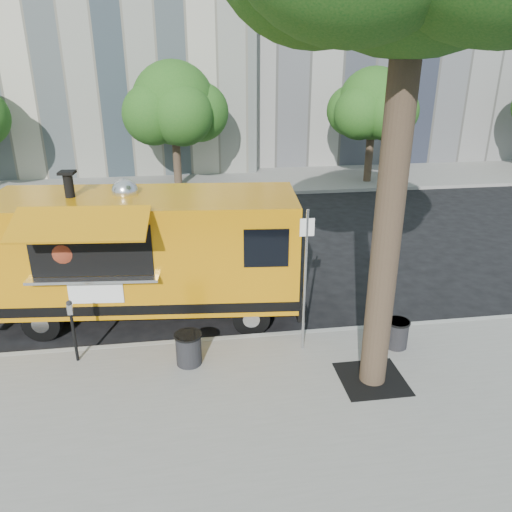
{
  "coord_description": "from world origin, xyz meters",
  "views": [
    {
      "loc": [
        -0.68,
        -10.23,
        5.84
      ],
      "look_at": [
        0.8,
        0.0,
        1.64
      ],
      "focal_mm": 35.0,
      "sensor_mm": 36.0,
      "label": 1
    }
  ],
  "objects": [
    {
      "name": "ground",
      "position": [
        0.0,
        0.0,
        0.0
      ],
      "size": [
        120.0,
        120.0,
        0.0
      ],
      "primitive_type": "plane",
      "color": "black",
      "rests_on": "ground"
    },
    {
      "name": "sidewalk",
      "position": [
        0.0,
        -4.0,
        0.07
      ],
      "size": [
        60.0,
        6.0,
        0.15
      ],
      "primitive_type": "cube",
      "color": "gray",
      "rests_on": "ground"
    },
    {
      "name": "curb",
      "position": [
        0.0,
        -0.93,
        0.07
      ],
      "size": [
        60.0,
        0.14,
        0.16
      ],
      "primitive_type": "cube",
      "color": "#999993",
      "rests_on": "ground"
    },
    {
      "name": "far_sidewalk",
      "position": [
        0.0,
        13.5,
        0.07
      ],
      "size": [
        60.0,
        5.0,
        0.15
      ],
      "primitive_type": "cube",
      "color": "gray",
      "rests_on": "ground"
    },
    {
      "name": "tree_well",
      "position": [
        2.6,
        -2.8,
        0.15
      ],
      "size": [
        1.2,
        1.2,
        0.02
      ],
      "primitive_type": "cube",
      "color": "black",
      "rests_on": "sidewalk"
    },
    {
      "name": "far_tree_b",
      "position": [
        -1.0,
        12.7,
        3.83
      ],
      "size": [
        3.6,
        3.6,
        5.5
      ],
      "color": "#33261C",
      "rests_on": "far_sidewalk"
    },
    {
      "name": "far_tree_c",
      "position": [
        8.0,
        12.4,
        3.72
      ],
      "size": [
        3.24,
        3.24,
        5.21
      ],
      "color": "#33261C",
      "rests_on": "far_sidewalk"
    },
    {
      "name": "sign_post",
      "position": [
        1.55,
        -1.55,
        1.85
      ],
      "size": [
        0.28,
        0.06,
        3.0
      ],
      "color": "silver",
      "rests_on": "sidewalk"
    },
    {
      "name": "parking_meter",
      "position": [
        -3.0,
        -1.35,
        0.98
      ],
      "size": [
        0.11,
        0.11,
        1.33
      ],
      "color": "black",
      "rests_on": "sidewalk"
    },
    {
      "name": "food_truck",
      "position": [
        -1.66,
        0.57,
        1.64
      ],
      "size": [
        7.24,
        3.59,
        3.49
      ],
      "rotation": [
        0.0,
        0.0,
        -0.09
      ],
      "color": "orange",
      "rests_on": "ground"
    },
    {
      "name": "trash_bin_left",
      "position": [
        -0.79,
        -1.77,
        0.5
      ],
      "size": [
        0.54,
        0.54,
        0.65
      ],
      "color": "black",
      "rests_on": "sidewalk"
    },
    {
      "name": "trash_bin_right",
      "position": [
        3.5,
        -1.77,
        0.47
      ],
      "size": [
        0.5,
        0.5,
        0.6
      ],
      "color": "black",
      "rests_on": "sidewalk"
    }
  ]
}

